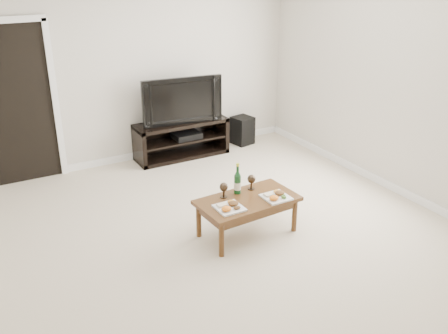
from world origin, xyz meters
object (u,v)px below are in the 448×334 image
at_px(media_console, 182,139).
at_px(subwoofer, 242,130).
at_px(coffee_table, 247,216).
at_px(television, 180,99).

height_order(media_console, subwoofer, media_console).
height_order(subwoofer, coffee_table, subwoofer).
bearing_deg(coffee_table, media_console, 82.07).
bearing_deg(subwoofer, coffee_table, -131.29).
bearing_deg(coffee_table, television, 82.07).
height_order(television, subwoofer, television).
relative_size(television, coffee_table, 1.11).
height_order(media_console, coffee_table, media_console).
relative_size(media_console, subwoofer, 3.16).
distance_m(media_console, subwoofer, 1.08).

